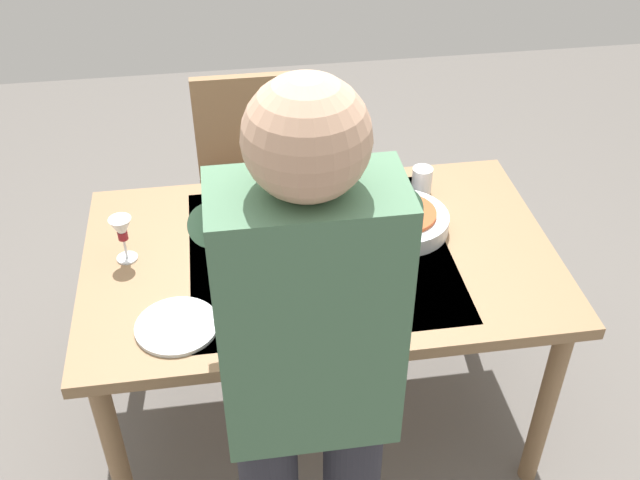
{
  "coord_description": "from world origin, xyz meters",
  "views": [
    {
      "loc": [
        0.27,
        1.79,
        2.19
      ],
      "look_at": [
        0.0,
        0.0,
        0.8
      ],
      "focal_mm": 41.95,
      "sensor_mm": 36.0,
      "label": 1
    }
  ],
  "objects": [
    {
      "name": "water_cup_near_left",
      "position": [
        -0.01,
        0.14,
        0.8
      ],
      "size": [
        0.07,
        0.07,
        0.09
      ],
      "primitive_type": "cylinder",
      "color": "silver",
      "rests_on": "dining_table"
    },
    {
      "name": "dining_table",
      "position": [
        0.0,
        0.0,
        0.67
      ],
      "size": [
        1.45,
        0.9,
        0.75
      ],
      "color": "#93704C",
      "rests_on": "ground_plane"
    },
    {
      "name": "chair_near",
      "position": [
        0.18,
        -0.83,
        0.53
      ],
      "size": [
        0.4,
        0.4,
        0.91
      ],
      "color": "brown",
      "rests_on": "ground_plane"
    },
    {
      "name": "water_cup_near_right",
      "position": [
        -0.39,
        -0.28,
        0.8
      ],
      "size": [
        0.07,
        0.07,
        0.1
      ],
      "primitive_type": "cylinder",
      "color": "silver",
      "rests_on": "dining_table"
    },
    {
      "name": "wine_bottle",
      "position": [
        -0.13,
        -0.37,
        0.86
      ],
      "size": [
        0.07,
        0.07,
        0.3
      ],
      "color": "black",
      "rests_on": "dining_table"
    },
    {
      "name": "dinner_plate_near",
      "position": [
        0.44,
        0.27,
        0.75
      ],
      "size": [
        0.23,
        0.23,
        0.01
      ],
      "primitive_type": "cylinder",
      "color": "silver",
      "rests_on": "dining_table"
    },
    {
      "name": "table_knife",
      "position": [
        0.15,
        0.17,
        0.75
      ],
      "size": [
        0.07,
        0.2,
        0.0
      ],
      "primitive_type": "cube",
      "rotation": [
        0.0,
        0.0,
        -0.3
      ],
      "color": "silver",
      "rests_on": "dining_table"
    },
    {
      "name": "dinner_plate_far",
      "position": [
        0.18,
        -0.18,
        0.75
      ],
      "size": [
        0.23,
        0.23,
        0.01
      ],
      "primitive_type": "cylinder",
      "color": "silver",
      "rests_on": "dining_table"
    },
    {
      "name": "water_cup_far_left",
      "position": [
        -0.03,
        0.29,
        0.8
      ],
      "size": [
        0.08,
        0.08,
        0.09
      ],
      "primitive_type": "cylinder",
      "color": "silver",
      "rests_on": "dining_table"
    },
    {
      "name": "wine_glass_left",
      "position": [
        0.1,
        0.36,
        0.85
      ],
      "size": [
        0.07,
        0.07,
        0.15
      ],
      "color": "white",
      "rests_on": "dining_table"
    },
    {
      "name": "ground_plane",
      "position": [
        0.0,
        0.0,
        0.0
      ],
      "size": [
        6.0,
        6.0,
        0.0
      ],
      "primitive_type": "plane",
      "color": "#66605B"
    },
    {
      "name": "serving_bowl_pasta",
      "position": [
        -0.28,
        -0.09,
        0.78
      ],
      "size": [
        0.3,
        0.3,
        0.07
      ],
      "color": "silver",
      "rests_on": "dining_table"
    },
    {
      "name": "wine_glass_right",
      "position": [
        0.59,
        -0.06,
        0.85
      ],
      "size": [
        0.07,
        0.07,
        0.15
      ],
      "color": "white",
      "rests_on": "dining_table"
    },
    {
      "name": "person_server",
      "position": [
        0.13,
        0.71,
        0.96
      ],
      "size": [
        0.42,
        0.61,
        1.69
      ],
      "color": "#2D2D38",
      "rests_on": "ground_plane"
    }
  ]
}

